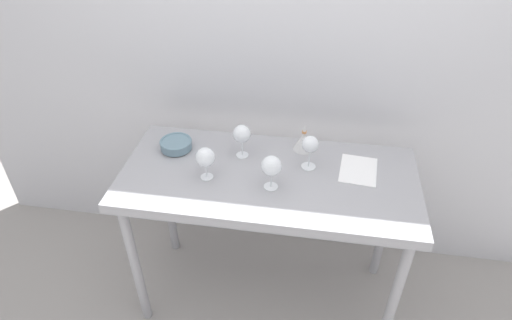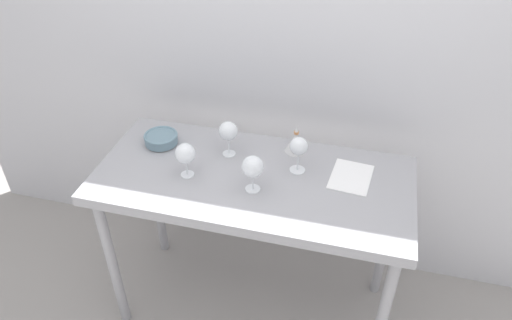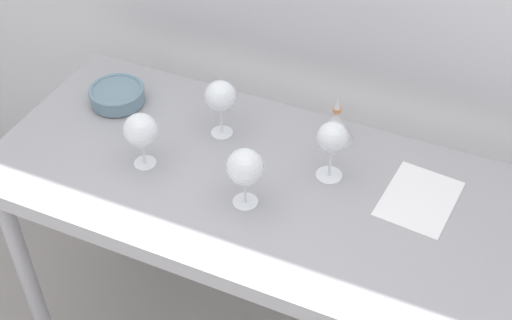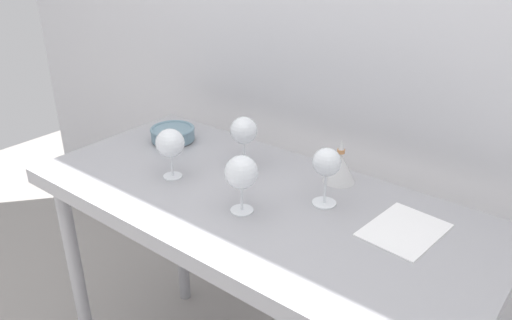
{
  "view_description": "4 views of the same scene",
  "coord_description": "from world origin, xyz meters",
  "px_view_note": "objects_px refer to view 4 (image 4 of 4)",
  "views": [
    {
      "loc": [
        0.19,
        -1.6,
        2.18
      ],
      "look_at": [
        -0.06,
        0.01,
        0.96
      ],
      "focal_mm": 30.56,
      "sensor_mm": 36.0,
      "label": 1
    },
    {
      "loc": [
        0.43,
        -1.61,
        2.22
      ],
      "look_at": [
        0.01,
        0.03,
        0.97
      ],
      "focal_mm": 33.8,
      "sensor_mm": 36.0,
      "label": 2
    },
    {
      "loc": [
        0.55,
        -1.21,
        2.16
      ],
      "look_at": [
        0.01,
        -0.0,
        0.96
      ],
      "focal_mm": 49.3,
      "sensor_mm": 36.0,
      "label": 3
    },
    {
      "loc": [
        0.8,
        -1.01,
        1.64
      ],
      "look_at": [
        -0.03,
        0.04,
        0.99
      ],
      "focal_mm": 35.24,
      "sensor_mm": 36.0,
      "label": 4
    }
  ],
  "objects_px": {
    "tasting_sheet_upper": "(404,230)",
    "wine_glass_near_center": "(241,174)",
    "decanter_funnel": "(340,167)",
    "wine_glass_far_left": "(244,132)",
    "tasting_bowl": "(173,134)",
    "wine_glass_near_left": "(170,144)",
    "wine_glass_far_right": "(327,164)"
  },
  "relations": [
    {
      "from": "tasting_sheet_upper",
      "to": "wine_glass_far_left",
      "type": "bearing_deg",
      "value": -177.61
    },
    {
      "from": "wine_glass_far_right",
      "to": "wine_glass_near_center",
      "type": "bearing_deg",
      "value": -131.87
    },
    {
      "from": "wine_glass_far_right",
      "to": "wine_glass_near_left",
      "type": "bearing_deg",
      "value": -161.52
    },
    {
      "from": "wine_glass_near_center",
      "to": "tasting_bowl",
      "type": "xyz_separation_m",
      "value": [
        -0.51,
        0.22,
        -0.09
      ]
    },
    {
      "from": "tasting_bowl",
      "to": "decanter_funnel",
      "type": "distance_m",
      "value": 0.64
    },
    {
      "from": "decanter_funnel",
      "to": "tasting_bowl",
      "type": "bearing_deg",
      "value": -170.71
    },
    {
      "from": "wine_glass_near_center",
      "to": "wine_glass_far_left",
      "type": "bearing_deg",
      "value": 128.23
    },
    {
      "from": "wine_glass_far_right",
      "to": "tasting_bowl",
      "type": "bearing_deg",
      "value": 176.32
    },
    {
      "from": "tasting_bowl",
      "to": "wine_glass_near_center",
      "type": "bearing_deg",
      "value": -23.26
    },
    {
      "from": "wine_glass_far_left",
      "to": "wine_glass_near_center",
      "type": "bearing_deg",
      "value": -51.77
    },
    {
      "from": "wine_glass_far_left",
      "to": "wine_glass_near_left",
      "type": "bearing_deg",
      "value": -123.84
    },
    {
      "from": "tasting_bowl",
      "to": "wine_glass_near_left",
      "type": "bearing_deg",
      "value": -43.47
    },
    {
      "from": "wine_glass_near_center",
      "to": "wine_glass_far_right",
      "type": "bearing_deg",
      "value": 48.13
    },
    {
      "from": "decanter_funnel",
      "to": "wine_glass_near_left",
      "type": "bearing_deg",
      "value": -144.7
    },
    {
      "from": "wine_glass_near_left",
      "to": "wine_glass_far_right",
      "type": "xyz_separation_m",
      "value": [
        0.46,
        0.15,
        0.01
      ]
    },
    {
      "from": "wine_glass_far_left",
      "to": "tasting_sheet_upper",
      "type": "bearing_deg",
      "value": -3.01
    },
    {
      "from": "wine_glass_near_left",
      "to": "tasting_bowl",
      "type": "relative_size",
      "value": 1.0
    },
    {
      "from": "tasting_sheet_upper",
      "to": "wine_glass_near_center",
      "type": "bearing_deg",
      "value": -149.1
    },
    {
      "from": "wine_glass_near_left",
      "to": "wine_glass_far_right",
      "type": "height_order",
      "value": "wine_glass_far_right"
    },
    {
      "from": "wine_glass_near_left",
      "to": "wine_glass_far_right",
      "type": "relative_size",
      "value": 0.94
    },
    {
      "from": "tasting_sheet_upper",
      "to": "wine_glass_near_left",
      "type": "bearing_deg",
      "value": -161.23
    },
    {
      "from": "tasting_sheet_upper",
      "to": "tasting_bowl",
      "type": "relative_size",
      "value": 1.39
    },
    {
      "from": "wine_glass_far_right",
      "to": "decanter_funnel",
      "type": "relative_size",
      "value": 1.21
    },
    {
      "from": "wine_glass_far_right",
      "to": "wine_glass_far_left",
      "type": "relative_size",
      "value": 1.0
    },
    {
      "from": "wine_glass_far_right",
      "to": "decanter_funnel",
      "type": "distance_m",
      "value": 0.17
    },
    {
      "from": "decanter_funnel",
      "to": "wine_glass_far_left",
      "type": "bearing_deg",
      "value": -160.31
    },
    {
      "from": "tasting_sheet_upper",
      "to": "tasting_bowl",
      "type": "height_order",
      "value": "tasting_bowl"
    },
    {
      "from": "wine_glass_near_left",
      "to": "decanter_funnel",
      "type": "relative_size",
      "value": 1.13
    },
    {
      "from": "wine_glass_far_left",
      "to": "tasting_bowl",
      "type": "distance_m",
      "value": 0.35
    },
    {
      "from": "wine_glass_near_left",
      "to": "wine_glass_far_left",
      "type": "distance_m",
      "value": 0.24
    },
    {
      "from": "wine_glass_near_left",
      "to": "decanter_funnel",
      "type": "height_order",
      "value": "wine_glass_near_left"
    },
    {
      "from": "wine_glass_far_right",
      "to": "wine_glass_far_left",
      "type": "distance_m",
      "value": 0.33
    }
  ]
}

